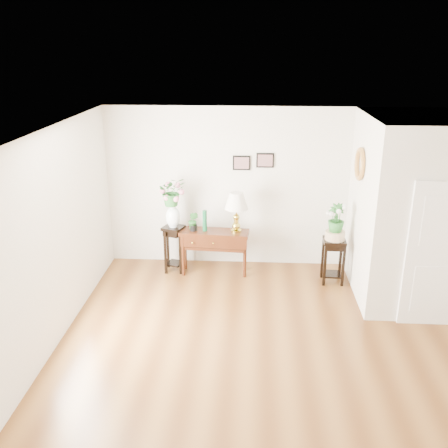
# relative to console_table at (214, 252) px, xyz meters

# --- Properties ---
(floor) EXTENTS (6.00, 5.50, 0.02)m
(floor) POSITION_rel_console_table_xyz_m (1.09, -2.26, -0.39)
(floor) COLOR brown
(floor) RESTS_ON ground
(ceiling) EXTENTS (6.00, 5.50, 0.02)m
(ceiling) POSITION_rel_console_table_xyz_m (1.09, -2.26, 2.41)
(ceiling) COLOR white
(ceiling) RESTS_ON ground
(wall_back) EXTENTS (6.00, 0.02, 2.80)m
(wall_back) POSITION_rel_console_table_xyz_m (1.09, 0.49, 1.01)
(wall_back) COLOR white
(wall_back) RESTS_ON ground
(wall_front) EXTENTS (6.00, 0.02, 2.80)m
(wall_front) POSITION_rel_console_table_xyz_m (1.09, -5.01, 1.01)
(wall_front) COLOR white
(wall_front) RESTS_ON ground
(wall_left) EXTENTS (0.02, 5.50, 2.80)m
(wall_left) POSITION_rel_console_table_xyz_m (-1.91, -2.26, 1.01)
(wall_left) COLOR white
(wall_left) RESTS_ON ground
(partition) EXTENTS (1.80, 1.95, 2.80)m
(partition) POSITION_rel_console_table_xyz_m (3.19, -0.48, 1.01)
(partition) COLOR white
(partition) RESTS_ON floor
(door) EXTENTS (0.90, 0.05, 2.10)m
(door) POSITION_rel_console_table_xyz_m (3.19, -1.48, 0.66)
(door) COLOR white
(door) RESTS_ON floor
(art_print_left) EXTENTS (0.30, 0.02, 0.25)m
(art_print_left) POSITION_rel_console_table_xyz_m (0.44, 0.47, 1.46)
(art_print_left) COLOR black
(art_print_left) RESTS_ON wall_back
(art_print_right) EXTENTS (0.30, 0.02, 0.25)m
(art_print_right) POSITION_rel_console_table_xyz_m (0.84, 0.47, 1.51)
(art_print_right) COLOR black
(art_print_right) RESTS_ON wall_back
(wall_ornament) EXTENTS (0.07, 0.51, 0.51)m
(wall_ornament) POSITION_rel_console_table_xyz_m (2.25, -0.36, 1.66)
(wall_ornament) COLOR #B17B46
(wall_ornament) RESTS_ON partition
(console_table) EXTENTS (1.19, 0.48, 0.78)m
(console_table) POSITION_rel_console_table_xyz_m (0.00, 0.00, 0.00)
(console_table) COLOR #3C1E10
(console_table) RESTS_ON floor
(table_lamp) EXTENTS (0.50, 0.50, 0.69)m
(table_lamp) POSITION_rel_console_table_xyz_m (0.37, 0.00, 0.74)
(table_lamp) COLOR gold
(table_lamp) RESTS_ON console_table
(green_vase) EXTENTS (0.09, 0.09, 0.36)m
(green_vase) POSITION_rel_console_table_xyz_m (-0.16, 0.00, 0.56)
(green_vase) COLOR #0D4928
(green_vase) RESTS_ON console_table
(potted_plant) EXTENTS (0.21, 0.19, 0.32)m
(potted_plant) POSITION_rel_console_table_xyz_m (-0.35, 0.00, 0.55)
(potted_plant) COLOR #256328
(potted_plant) RESTS_ON console_table
(plant_stand_a) EXTENTS (0.41, 0.41, 0.82)m
(plant_stand_a) POSITION_rel_console_table_xyz_m (-0.71, 0.05, 0.02)
(plant_stand_a) COLOR black
(plant_stand_a) RESTS_ON floor
(porcelain_vase) EXTENTS (0.25, 0.25, 0.42)m
(porcelain_vase) POSITION_rel_console_table_xyz_m (-0.71, 0.05, 0.66)
(porcelain_vase) COLOR white
(porcelain_vase) RESTS_ON plant_stand_a
(lily_arrangement) EXTENTS (0.55, 0.51, 0.49)m
(lily_arrangement) POSITION_rel_console_table_xyz_m (-0.71, 0.05, 1.08)
(lily_arrangement) COLOR #256328
(lily_arrangement) RESTS_ON porcelain_vase
(plant_stand_b) EXTENTS (0.37, 0.37, 0.76)m
(plant_stand_b) POSITION_rel_console_table_xyz_m (1.99, -0.22, -0.01)
(plant_stand_b) COLOR black
(plant_stand_b) RESTS_ON floor
(ceramic_bowl) EXTENTS (0.41, 0.41, 0.14)m
(ceramic_bowl) POSITION_rel_console_table_xyz_m (1.99, -0.22, 0.45)
(ceramic_bowl) COLOR beige
(ceramic_bowl) RESTS_ON plant_stand_b
(narcissus) EXTENTS (0.35, 0.35, 0.48)m
(narcissus) POSITION_rel_console_table_xyz_m (1.99, -0.22, 0.73)
(narcissus) COLOR #256328
(narcissus) RESTS_ON ceramic_bowl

